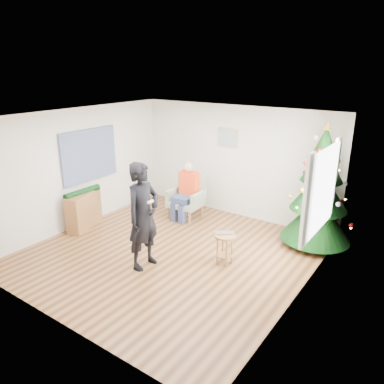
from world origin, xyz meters
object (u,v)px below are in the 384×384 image
Objects in this scene: christmas_tree at (320,192)px; standing_man at (143,216)px; console at (84,210)px; stool at (225,249)px; armchair at (187,202)px.

christmas_tree is 3.42m from standing_man.
stool is at bearing -12.78° from console.
standing_man is (-2.24, -2.59, -0.15)m from christmas_tree.
console is (-3.39, -0.36, 0.10)m from stool.
christmas_tree is 2.19m from stool.
armchair is at bearing 142.66° from stool.
armchair is 0.53× the size of standing_man.
stool is 1.58m from standing_man.
christmas_tree reaches higher than armchair.
stool is (-1.09, -1.72, -0.82)m from christmas_tree.
stool is 0.58× the size of console.
armchair reaches higher than console.
console is (-2.24, 0.51, -0.56)m from standing_man.
stool is 3.41m from console.
christmas_tree is 3.04m from armchair.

